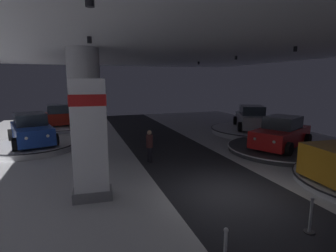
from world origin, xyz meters
TOP-DOWN VIEW (x-y plane):
  - ground at (0.00, 0.00)m, footprint 24.00×44.00m
  - ceiling_with_spotlights at (0.00, -0.00)m, footprint 24.00×44.00m
  - column_left at (-4.56, 6.26)m, footprint 1.56×1.56m
  - brand_sign_pylon at (-4.58, 1.22)m, footprint 1.31×0.74m
  - display_platform_deep_left at (-6.18, 15.24)m, footprint 4.63×4.63m
  - display_car_deep_left at (-6.21, 15.23)m, footprint 4.42×2.70m
  - display_platform_mid_right at (5.67, 3.97)m, footprint 5.72×5.72m
  - display_car_mid_right at (5.70, 3.99)m, footprint 4.56×3.56m
  - display_platform_far_left at (-7.51, 9.02)m, footprint 4.89×4.89m
  - display_car_far_left at (-7.52, 9.04)m, footprint 3.08×4.53m
  - display_platform_far_right at (7.29, 8.80)m, footprint 5.87×5.87m
  - display_car_far_right at (7.27, 8.78)m, footprint 3.57×4.56m
  - visitor_walking_near at (-1.75, 4.44)m, footprint 0.32×0.32m
  - stanchion_a at (0.67, -2.65)m, footprint 0.28×0.28m

SIDE VIEW (x-z plane):
  - ground at x=0.00m, z-range -0.05..0.00m
  - display_platform_mid_right at x=5.67m, z-range 0.02..0.28m
  - display_platform_deep_left at x=-6.18m, z-range 0.02..0.30m
  - display_platform_far_left at x=-7.51m, z-range 0.02..0.39m
  - display_platform_far_right at x=7.29m, z-range 0.02..0.40m
  - stanchion_a at x=0.67m, z-range -0.13..0.88m
  - visitor_walking_near at x=-1.75m, z-range 0.11..1.70m
  - display_car_mid_right at x=5.70m, z-range 0.17..1.88m
  - display_car_deep_left at x=-6.21m, z-range 0.19..1.90m
  - display_car_far_left at x=-7.52m, z-range 0.28..1.99m
  - display_car_far_right at x=7.27m, z-range 0.29..2.00m
  - brand_sign_pylon at x=-4.58m, z-range 0.07..4.07m
  - column_left at x=-4.56m, z-range 0.00..5.50m
  - ceiling_with_spotlights at x=0.00m, z-range 5.35..5.74m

